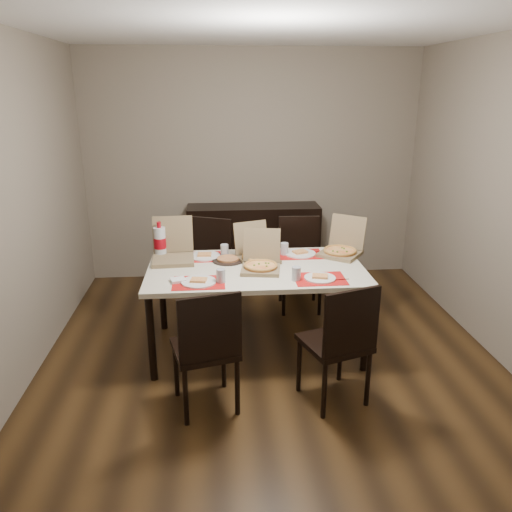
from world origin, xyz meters
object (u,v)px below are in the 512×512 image
Objects in this scene: dining_table at (256,275)px; dip_bowl at (261,257)px; sideboard at (254,244)px; soda_bottle at (160,242)px; chair_far_right at (299,259)px; pizza_box_center at (261,263)px; chair_near_left at (207,346)px; chair_near_right at (340,340)px; chair_far_left at (208,261)px.

dining_table is 16.74× the size of dip_bowl.
sideboard is 1.64m from soda_bottle.
sideboard is at bearing 118.90° from chair_far_right.
pizza_box_center reaches higher than dining_table.
pizza_box_center is at bearing -117.59° from chair_far_right.
dining_table is at bearing 65.05° from chair_near_left.
soda_bottle is (-1.34, 1.21, 0.37)m from chair_near_right.
dining_table is at bearing -93.70° from sideboard.
chair_near_right reaches higher than sideboard.
chair_near_left reaches higher than dip_bowl.
dining_table is 0.99m from chair_far_left.
chair_far_left is (-0.41, 0.89, -0.17)m from dining_table.
chair_near_right is 1.00× the size of chair_far_right.
sideboard is 1.61× the size of chair_near_left.
pizza_box_center is at bearing 120.69° from chair_near_right.
chair_far_right is 8.65× the size of dip_bowl.
dip_bowl is at bearing 73.31° from dining_table.
chair_far_right is at bearing 62.07° from chair_near_left.
chair_near_left is 1.76m from chair_far_left.
chair_far_left is at bearing 125.29° from dip_bowl.
sideboard is at bearing 54.19° from soda_bottle.
sideboard is 4.68× the size of soda_bottle.
chair_near_right is (0.92, 0.01, 0.00)m from chair_near_left.
dining_table is 5.61× the size of soda_bottle.
chair_near_right is at bearing -59.09° from dining_table.
pizza_box_center is at bearing -64.47° from chair_far_left.
dip_bowl is at bearing -124.64° from chair_far_right.
chair_near_right reaches higher than dining_table.
dining_table is 0.98m from chair_near_left.
pizza_box_center is at bearing -92.35° from sideboard.
dip_bowl is at bearing -91.66° from sideboard.
sideboard is 3.87× the size of pizza_box_center.
chair_far_left is 0.93m from chair_far_right.
chair_far_right is at bearing -0.85° from chair_far_left.
chair_far_left is at bearing 114.97° from dining_table.
chair_far_right is (0.00, 1.74, 0.00)m from chair_near_right.
soda_bottle reaches higher than dining_table.
pizza_box_center is at bearing -55.83° from dining_table.
chair_far_left is (-0.93, 1.75, 0.00)m from chair_near_right.
pizza_box_center is 1.21× the size of soda_bottle.
sideboard is 0.86m from chair_far_right.
sideboard is at bearing 87.65° from pizza_box_center.
chair_far_left is (-0.52, -0.74, 0.06)m from sideboard.
sideboard is 1.61× the size of chair_near_right.
sideboard reaches higher than dip_bowl.
dip_bowl is (-0.46, -0.66, 0.25)m from chair_far_right.
chair_far_left is at bearing 53.21° from soda_bottle.
soda_bottle reaches higher than dip_bowl.
soda_bottle is (-0.92, -1.28, 0.44)m from sideboard.
sideboard reaches higher than dining_table.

